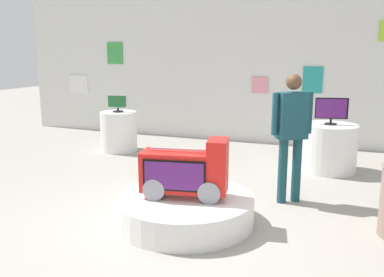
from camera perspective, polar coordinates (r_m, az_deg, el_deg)
ground_plane at (r=5.11m, az=-0.28°, el=-10.89°), size 30.00×30.00×0.00m
back_wall_display at (r=9.17m, az=10.07°, el=9.33°), size 11.90×0.13×3.21m
main_display_pedestal at (r=4.98m, az=-1.02°, el=-9.56°), size 1.61×1.61×0.32m
novelty_firetruck_tv at (r=4.83m, az=-0.85°, el=-4.76°), size 1.03×0.57×0.69m
display_pedestal_left_rear at (r=7.35m, az=18.01°, el=-1.19°), size 0.90×0.90×0.78m
tv_on_left_rear at (r=7.24m, az=18.32°, el=3.70°), size 0.52×0.20×0.44m
display_pedestal_center_rear at (r=8.54m, az=-9.85°, el=0.96°), size 0.72×0.72×0.78m
tv_on_center_rear at (r=8.45m, az=-10.01°, el=4.74°), size 0.40×0.21×0.33m
shopper_browsing_near_truck at (r=5.57m, az=13.30°, el=1.31°), size 0.48×0.38×1.69m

